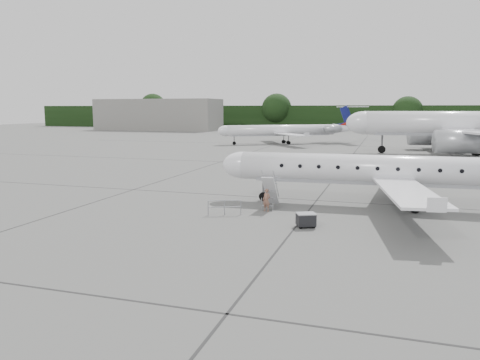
% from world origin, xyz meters
% --- Properties ---
extents(ground, '(320.00, 320.00, 0.00)m').
position_xyz_m(ground, '(0.00, 0.00, 0.00)').
color(ground, '#595957').
rests_on(ground, ground).
extents(treeline, '(260.00, 4.00, 8.00)m').
position_xyz_m(treeline, '(0.00, 130.00, 4.00)').
color(treeline, black).
rests_on(treeline, ground).
extents(terminal_building, '(40.00, 14.00, 10.00)m').
position_xyz_m(terminal_building, '(-70.00, 110.00, 5.00)').
color(terminal_building, slate).
rests_on(terminal_building, ground).
extents(main_regional_jet, '(30.47, 22.60, 7.57)m').
position_xyz_m(main_regional_jet, '(2.63, 6.61, 3.78)').
color(main_regional_jet, silver).
rests_on(main_regional_jet, ground).
extents(airstair, '(0.96, 2.48, 2.37)m').
position_xyz_m(airstair, '(-6.17, 3.87, 1.19)').
color(airstair, silver).
rests_on(airstair, ground).
extents(passenger, '(0.68, 0.55, 1.60)m').
position_xyz_m(passenger, '(-6.10, 2.50, 0.80)').
color(passenger, brown).
rests_on(passenger, ground).
extents(safety_railing, '(2.06, 0.92, 1.00)m').
position_xyz_m(safety_railing, '(-8.52, 0.54, 0.50)').
color(safety_railing, gray).
rests_on(safety_railing, ground).
extents(baggage_cart, '(1.34, 1.24, 0.93)m').
position_xyz_m(baggage_cart, '(-2.74, -1.03, 0.47)').
color(baggage_cart, black).
rests_on(baggage_cart, ground).
extents(bg_narrowbody, '(41.57, 33.45, 13.30)m').
position_xyz_m(bg_narrowbody, '(12.31, 51.83, 6.65)').
color(bg_narrowbody, silver).
rests_on(bg_narrowbody, ground).
extents(bg_regional_left, '(35.72, 33.20, 7.62)m').
position_xyz_m(bg_regional_left, '(-18.74, 63.71, 3.81)').
color(bg_regional_left, silver).
rests_on(bg_regional_left, ground).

